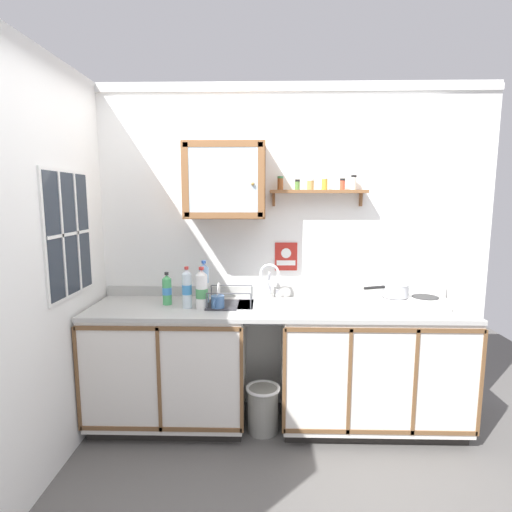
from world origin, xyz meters
The scene contains 21 objects.
floor centered at (0.00, 0.00, 0.00)m, with size 5.74×5.74×0.00m, color #565451.
back_wall centered at (0.00, 0.59, 1.29)m, with size 3.34×0.07×2.56m.
side_wall_left centered at (-1.40, -0.32, 1.28)m, with size 0.05×3.36×2.56m, color white.
lower_cabinet_run centered at (-0.79, 0.26, 0.45)m, with size 1.14×0.62×0.89m.
lower_cabinet_run_right centered at (0.70, 0.26, 0.45)m, with size 1.33×0.62×0.89m.
countertop centered at (0.00, 0.26, 0.90)m, with size 2.70×0.64×0.03m, color #B2B2AD.
backsplash centered at (0.00, 0.55, 0.96)m, with size 2.70×0.02×0.08m, color #B2B2AD.
sink centered at (-0.03, 0.29, 0.90)m, with size 0.51×0.42×0.39m.
hot_plate_stove centered at (0.97, 0.26, 0.95)m, with size 0.46×0.28×0.07m.
saucepan centered at (0.86, 0.28, 1.04)m, with size 0.34×0.19×0.10m.
bottle_water_blue_0 centered at (-0.54, 0.32, 1.06)m, with size 0.07×0.07×0.33m.
bottle_soda_green_1 centered at (-0.81, 0.29, 1.03)m, with size 0.07×0.07×0.24m.
bottle_opaque_white_2 centered at (-0.53, 0.18, 1.05)m, with size 0.09×0.09×0.30m.
bottle_water_clear_3 centered at (-0.64, 0.20, 1.06)m, with size 0.07×0.07×0.30m.
dish_rack centered at (-0.35, 0.26, 0.94)m, with size 0.34×0.28×0.17m.
mug centered at (-0.42, 0.17, 0.97)m, with size 0.09×0.13×0.10m.
wall_cabinet centered at (-0.38, 0.40, 1.82)m, with size 0.59×0.34×0.55m.
spice_shelf centered at (0.32, 0.49, 1.76)m, with size 0.73×0.14×0.23m.
warning_sign centered at (0.08, 0.56, 1.24)m, with size 0.18×0.01×0.22m.
window centered at (-1.37, -0.01, 1.47)m, with size 0.03×0.60×0.83m.
trash_bin centered at (-0.09, 0.15, 0.18)m, with size 0.25×0.25×0.34m.
Camera 1 is at (-0.08, -2.58, 1.70)m, focal length 28.07 mm.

